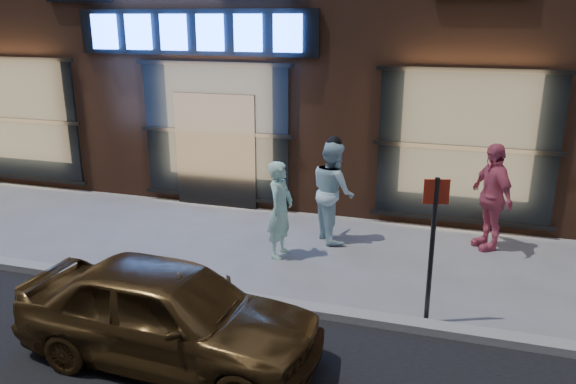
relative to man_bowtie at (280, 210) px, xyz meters
name	(u,v)px	position (x,y,z in m)	size (l,w,h in m)	color
ground	(113,284)	(-2.12, -1.77, -0.83)	(90.00, 90.00, 0.00)	slate
curb	(113,280)	(-2.12, -1.77, -0.77)	(60.00, 0.25, 0.12)	gray
man_bowtie	(280,210)	(0.00, 0.00, 0.00)	(0.60, 0.39, 1.65)	#B0E8D2
man_cap	(333,191)	(0.67, 0.99, 0.09)	(0.89, 0.69, 1.83)	silver
passerby	(491,197)	(3.37, 1.41, 0.11)	(1.10, 0.46, 1.88)	#D35772
gold_sedan	(169,313)	(-0.31, -3.28, -0.21)	(1.46, 3.62, 1.23)	brown
sign_post	(433,238)	(2.53, -1.53, 0.39)	(0.31, 0.11, 2.00)	#262628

